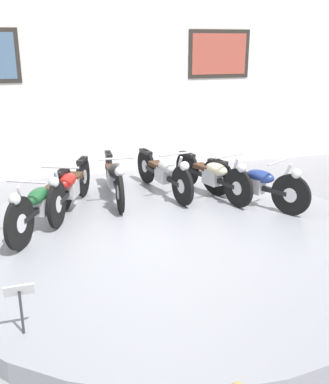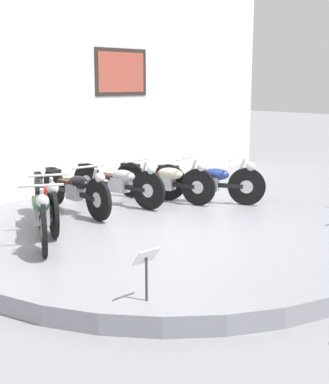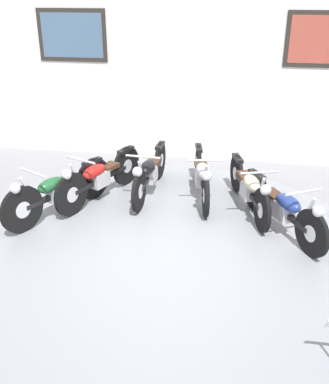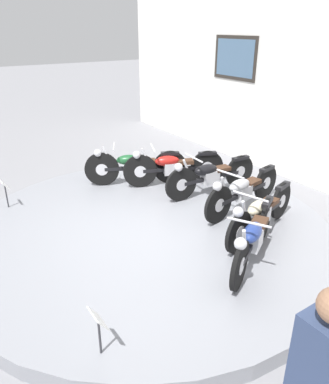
% 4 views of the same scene
% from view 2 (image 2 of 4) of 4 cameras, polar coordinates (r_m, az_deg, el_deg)
% --- Properties ---
extents(ground_plane, '(60.00, 60.00, 0.00)m').
position_cam_2_polar(ground_plane, '(7.60, 0.36, -5.37)').
color(ground_plane, gray).
extents(display_platform, '(5.85, 5.85, 0.21)m').
position_cam_2_polar(display_platform, '(7.57, 0.36, -4.60)').
color(display_platform, gray).
rests_on(display_platform, ground_plane).
extents(back_wall, '(14.00, 0.22, 4.43)m').
position_cam_2_polar(back_wall, '(10.56, -15.35, 11.18)').
color(back_wall, white).
rests_on(back_wall, ground_plane).
extents(motorcycle_green, '(1.02, 1.81, 0.81)m').
position_cam_2_polar(motorcycle_green, '(7.01, -13.04, -1.94)').
color(motorcycle_green, black).
rests_on(motorcycle_green, display_platform).
extents(motorcycle_red, '(0.84, 1.88, 0.81)m').
position_cam_2_polar(motorcycle_red, '(7.74, -12.53, -0.68)').
color(motorcycle_red, black).
rests_on(motorcycle_red, display_platform).
extents(motorcycle_black, '(0.54, 1.98, 0.79)m').
position_cam_2_polar(motorcycle_black, '(8.43, -9.42, 0.34)').
color(motorcycle_black, black).
rests_on(motorcycle_black, display_platform).
extents(motorcycle_silver, '(0.54, 1.96, 0.79)m').
position_cam_2_polar(motorcycle_silver, '(8.92, -4.90, 1.07)').
color(motorcycle_silver, black).
rests_on(motorcycle_silver, display_platform).
extents(motorcycle_cream, '(0.67, 1.91, 0.78)m').
position_cam_2_polar(motorcycle_cream, '(9.14, 0.08, 1.33)').
color(motorcycle_cream, black).
rests_on(motorcycle_cream, display_platform).
extents(motorcycle_blue, '(1.03, 1.75, 0.79)m').
position_cam_2_polar(motorcycle_blue, '(9.05, 4.80, 1.21)').
color(motorcycle_blue, black).
rests_on(motorcycle_blue, display_platform).
extents(info_placard_front_left, '(0.26, 0.11, 0.51)m').
position_cam_2_polar(info_placard_front_left, '(4.99, -1.95, -7.61)').
color(info_placard_front_left, '#333338').
rests_on(info_placard_front_left, display_platform).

